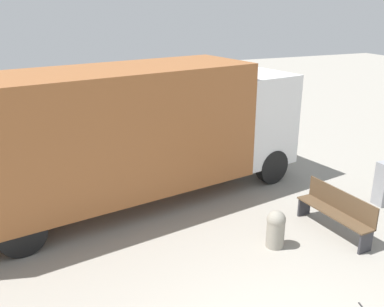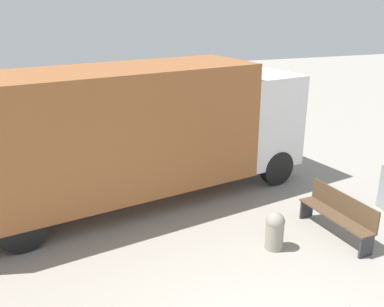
% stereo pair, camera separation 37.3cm
% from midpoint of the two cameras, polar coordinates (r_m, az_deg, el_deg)
% --- Properties ---
extents(delivery_truck, '(9.47, 3.77, 3.37)m').
position_cam_midpoint_polar(delivery_truck, '(10.25, -9.77, 2.87)').
color(delivery_truck, '#99592D').
rests_on(delivery_truck, ground).
extents(park_bench, '(0.55, 1.93, 0.95)m').
position_cam_midpoint_polar(park_bench, '(9.75, 17.68, -7.18)').
color(park_bench, brown).
rests_on(park_bench, ground).
extents(bollard_near_bench, '(0.39, 0.39, 0.80)m').
position_cam_midpoint_polar(bollard_near_bench, '(8.93, 9.92, -9.72)').
color(bollard_near_bench, gray).
rests_on(bollard_near_bench, ground).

